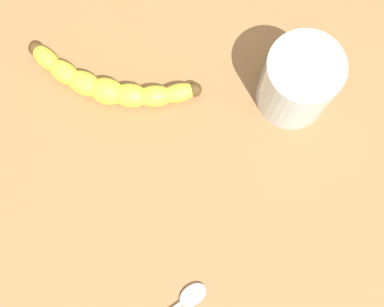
# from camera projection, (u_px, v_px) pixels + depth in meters

# --- Properties ---
(wooden_tabletop) EXTENTS (1.20, 1.20, 0.03)m
(wooden_tabletop) POSITION_uv_depth(u_px,v_px,m) (190.00, 164.00, 0.68)
(wooden_tabletop) COLOR #98693E
(wooden_tabletop) RESTS_ON ground
(banana) EXTENTS (0.15, 0.20, 0.03)m
(banana) POSITION_uv_depth(u_px,v_px,m) (109.00, 85.00, 0.67)
(banana) COLOR yellow
(banana) RESTS_ON wooden_tabletop
(smoothie_glass) EXTENTS (0.09, 0.09, 0.11)m
(smoothie_glass) POSITION_uv_depth(u_px,v_px,m) (298.00, 83.00, 0.64)
(smoothie_glass) COLOR silver
(smoothie_glass) RESTS_ON wooden_tabletop
(teaspoon) EXTENTS (0.11, 0.03, 0.01)m
(teaspoon) POSITION_uv_depth(u_px,v_px,m) (188.00, 298.00, 0.63)
(teaspoon) COLOR silver
(teaspoon) RESTS_ON wooden_tabletop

